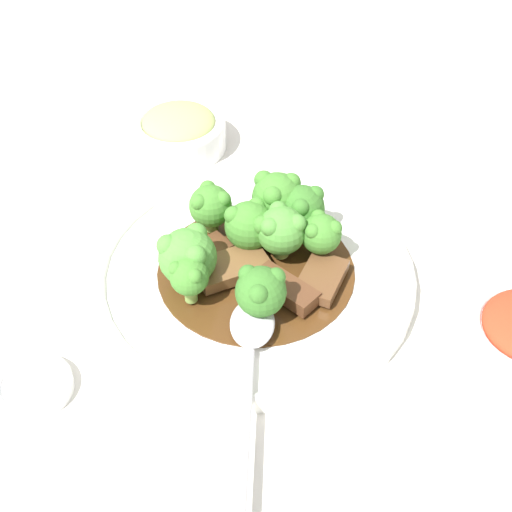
% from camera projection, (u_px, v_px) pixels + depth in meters
% --- Properties ---
extents(ground_plane, '(4.00, 4.00, 0.00)m').
position_uv_depth(ground_plane, '(256.00, 281.00, 0.71)').
color(ground_plane, silver).
extents(main_plate, '(0.31, 0.31, 0.02)m').
position_uv_depth(main_plate, '(256.00, 273.00, 0.70)').
color(main_plate, white).
rests_on(main_plate, ground_plane).
extents(beef_strip_0, '(0.04, 0.06, 0.01)m').
position_uv_depth(beef_strip_0, '(320.00, 282.00, 0.67)').
color(beef_strip_0, brown).
rests_on(beef_strip_0, main_plate).
extents(beef_strip_1, '(0.08, 0.08, 0.01)m').
position_uv_depth(beef_strip_1, '(232.00, 267.00, 0.69)').
color(beef_strip_1, brown).
rests_on(beef_strip_1, main_plate).
extents(beef_strip_2, '(0.05, 0.05, 0.01)m').
position_uv_depth(beef_strip_2, '(207.00, 253.00, 0.70)').
color(beef_strip_2, '#56331E').
rests_on(beef_strip_2, main_plate).
extents(beef_strip_3, '(0.07, 0.05, 0.01)m').
position_uv_depth(beef_strip_3, '(286.00, 288.00, 0.67)').
color(beef_strip_3, '#56331E').
rests_on(beef_strip_3, main_plate).
extents(broccoli_floret_0, '(0.05, 0.05, 0.06)m').
position_uv_depth(broccoli_floret_0, '(281.00, 230.00, 0.69)').
color(broccoli_floret_0, '#8EB756').
rests_on(broccoli_floret_0, main_plate).
extents(broccoli_floret_1, '(0.05, 0.05, 0.06)m').
position_uv_depth(broccoli_floret_1, '(276.00, 196.00, 0.72)').
color(broccoli_floret_1, '#7FA84C').
rests_on(broccoli_floret_1, main_plate).
extents(broccoli_floret_2, '(0.05, 0.05, 0.05)m').
position_uv_depth(broccoli_floret_2, '(249.00, 225.00, 0.70)').
color(broccoli_floret_2, '#8EB756').
rests_on(broccoli_floret_2, main_plate).
extents(broccoli_floret_3, '(0.04, 0.04, 0.05)m').
position_uv_depth(broccoli_floret_3, '(321.00, 233.00, 0.69)').
color(broccoli_floret_3, '#7FA84C').
rests_on(broccoli_floret_3, main_plate).
extents(broccoli_floret_4, '(0.05, 0.05, 0.05)m').
position_uv_depth(broccoli_floret_4, '(261.00, 291.00, 0.63)').
color(broccoli_floret_4, '#8EB756').
rests_on(broccoli_floret_4, main_plate).
extents(broccoli_floret_5, '(0.04, 0.04, 0.05)m').
position_uv_depth(broccoli_floret_5, '(189.00, 276.00, 0.64)').
color(broccoli_floret_5, '#7FA84C').
rests_on(broccoli_floret_5, main_plate).
extents(broccoli_floret_6, '(0.04, 0.04, 0.05)m').
position_uv_depth(broccoli_floret_6, '(211.00, 205.00, 0.72)').
color(broccoli_floret_6, '#7FA84C').
rests_on(broccoli_floret_6, main_plate).
extents(broccoli_floret_7, '(0.05, 0.05, 0.06)m').
position_uv_depth(broccoli_floret_7, '(301.00, 207.00, 0.71)').
color(broccoli_floret_7, '#8EB756').
rests_on(broccoli_floret_7, main_plate).
extents(broccoli_floret_8, '(0.06, 0.06, 0.06)m').
position_uv_depth(broccoli_floret_8, '(187.00, 256.00, 0.66)').
color(broccoli_floret_8, '#7FA84C').
rests_on(broccoli_floret_8, main_plate).
extents(serving_spoon, '(0.09, 0.22, 0.01)m').
position_uv_depth(serving_spoon, '(251.00, 344.00, 0.62)').
color(serving_spoon, silver).
rests_on(serving_spoon, main_plate).
extents(side_bowl_appetizer, '(0.11, 0.11, 0.05)m').
position_uv_depth(side_bowl_appetizer, '(179.00, 130.00, 0.86)').
color(side_bowl_appetizer, white).
rests_on(side_bowl_appetizer, ground_plane).
extents(sauce_dish, '(0.07, 0.07, 0.01)m').
position_uv_depth(sauce_dish, '(34.00, 385.00, 0.61)').
color(sauce_dish, white).
rests_on(sauce_dish, ground_plane).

